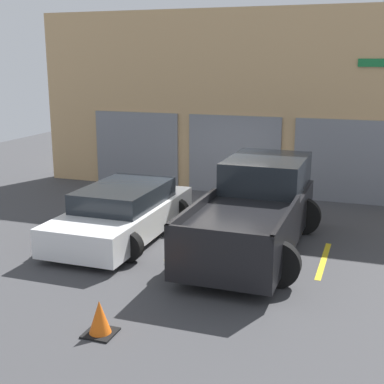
% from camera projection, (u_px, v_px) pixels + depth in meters
% --- Properties ---
extents(ground_plane, '(28.00, 28.00, 0.00)m').
position_uv_depth(ground_plane, '(211.00, 220.00, 13.97)').
color(ground_plane, '#3D3D3F').
extents(shophouse_building, '(13.52, 0.68, 5.55)m').
position_uv_depth(shophouse_building, '(244.00, 105.00, 16.32)').
color(shophouse_building, tan).
rests_on(shophouse_building, ground).
extents(pickup_truck, '(2.58, 5.24, 1.84)m').
position_uv_depth(pickup_truck, '(256.00, 210.00, 11.74)').
color(pickup_truck, black).
rests_on(pickup_truck, ground).
extents(sedan_white, '(2.26, 4.52, 1.22)m').
position_uv_depth(sedan_white, '(123.00, 213.00, 12.52)').
color(sedan_white, white).
rests_on(sedan_white, ground).
extents(parking_stripe_far_left, '(0.12, 2.20, 0.01)m').
position_uv_depth(parking_stripe_far_left, '(67.00, 230.00, 13.13)').
color(parking_stripe_far_left, gold).
rests_on(parking_stripe_far_left, ground).
extents(parking_stripe_left, '(0.12, 2.20, 0.01)m').
position_uv_depth(parking_stripe_left, '(185.00, 244.00, 12.14)').
color(parking_stripe_left, gold).
rests_on(parking_stripe_left, ground).
extents(parking_stripe_centre, '(0.12, 2.20, 0.01)m').
position_uv_depth(parking_stripe_centre, '(324.00, 260.00, 11.14)').
color(parking_stripe_centre, gold).
rests_on(parking_stripe_centre, ground).
extents(traffic_cone, '(0.47, 0.47, 0.55)m').
position_uv_depth(traffic_cone, '(100.00, 319.00, 8.11)').
color(traffic_cone, black).
rests_on(traffic_cone, ground).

